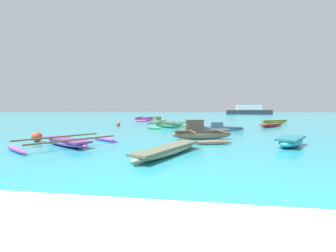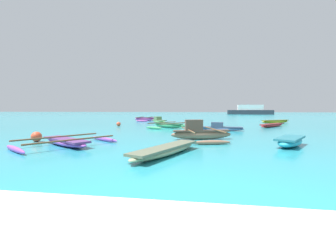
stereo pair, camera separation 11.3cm
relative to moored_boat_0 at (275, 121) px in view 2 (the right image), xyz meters
name	(u,v)px [view 2 (the right image)]	position (x,y,z in m)	size (l,w,h in m)	color
ground_plane	(192,249)	(-8.23, -24.12, -0.21)	(240.00, 240.00, 0.00)	teal
moored_boat_0	(275,121)	(0.00, 0.00, 0.00)	(3.68, 2.67, 0.37)	gold
moored_boat_1	(159,121)	(-13.06, -1.11, 0.05)	(2.28, 2.71, 0.72)	#89C875
moored_boat_2	(272,125)	(-1.96, -5.57, -0.04)	(3.02, 3.44, 0.29)	red
moored_boat_3	(290,141)	(-4.43, -16.48, 0.01)	(1.91, 2.42, 0.39)	#2BADC7
moored_boat_4	(168,125)	(-10.94, -7.75, 0.00)	(3.50, 4.06, 0.44)	#40A167
moored_boat_5	(66,142)	(-13.92, -17.74, -0.04)	(3.97, 4.49, 0.36)	purple
moored_boat_6	(222,128)	(-6.71, -9.82, 0.01)	(3.10, 0.77, 0.62)	#556E9C
moored_boat_7	(145,119)	(-15.67, 2.72, 0.05)	(2.83, 4.02, 0.54)	#CF4DA8
moored_boat_8	(200,133)	(-8.22, -14.85, 0.13)	(3.19, 4.02, 1.03)	#92664E
moored_boat_9	(166,150)	(-9.34, -19.03, -0.03)	(2.14, 3.79, 0.30)	#96A379
mooring_buoy_0	(36,137)	(-16.04, -16.86, 0.04)	(0.49, 0.49, 0.49)	#E54C2D
mooring_buoy_1	(119,124)	(-15.77, -6.73, -0.01)	(0.39, 0.39, 0.39)	#E54C2D
distant_ferry	(250,110)	(6.34, 44.95, 0.97)	(13.20, 2.90, 2.90)	#2D333D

